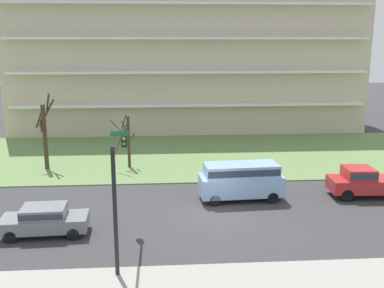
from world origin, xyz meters
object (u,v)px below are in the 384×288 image
Objects in this scene: tree_far_left at (45,133)px; traffic_signal_mast at (119,173)px; sedan_gray_center_right at (44,219)px; tree_left at (127,139)px; van_blue_near_left at (241,179)px; pickup_red_center_left at (368,181)px.

traffic_signal_mast is at bearing -64.71° from tree_far_left.
sedan_gray_center_right is (2.85, -12.40, -2.07)m from tree_far_left.
tree_left is 0.94× the size of sedan_gray_center_right.
traffic_signal_mast reaches higher than van_blue_near_left.
van_blue_near_left is 0.97× the size of pickup_red_center_left.
tree_far_left is 1.43× the size of tree_left.
pickup_red_center_left is 0.90× the size of traffic_signal_mast.
traffic_signal_mast is (-6.94, -6.92, 2.61)m from van_blue_near_left.
pickup_red_center_left is at bearing 10.67° from sedan_gray_center_right.
tree_left is 12.83m from sedan_gray_center_right.
sedan_gray_center_right is (-3.46, -12.27, -1.51)m from tree_left.
tree_left is 17.77m from pickup_red_center_left.
tree_left is 0.70× the size of traffic_signal_mast.
pickup_red_center_left reaches higher than sedan_gray_center_right.
traffic_signal_mast is at bearing -87.34° from tree_left.
van_blue_near_left is at bearing 19.66° from sedan_gray_center_right.
tree_far_left reaches higher than traffic_signal_mast.
tree_far_left reaches higher than pickup_red_center_left.
traffic_signal_mast reaches higher than sedan_gray_center_right.
tree_left is at bearing 92.66° from traffic_signal_mast.
traffic_signal_mast is (4.15, -2.42, 3.14)m from sedan_gray_center_right.
van_blue_near_left is 0.87× the size of traffic_signal_mast.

